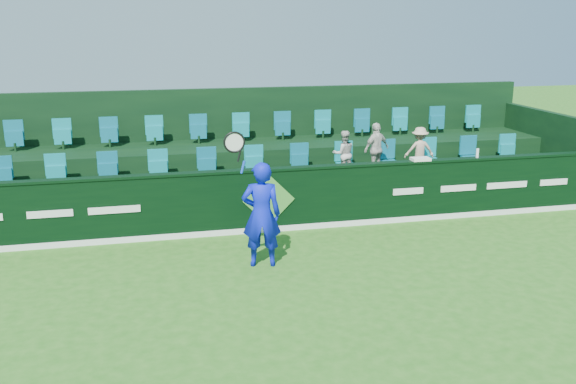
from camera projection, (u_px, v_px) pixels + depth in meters
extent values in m
plane|color=#246518|center=(320.00, 311.00, 9.80)|extent=(60.00, 60.00, 0.00)
cube|color=black|center=(268.00, 201.00, 13.40)|extent=(16.00, 0.20, 1.30)
cube|color=black|center=(268.00, 170.00, 13.22)|extent=(16.00, 0.24, 0.05)
cube|color=white|center=(269.00, 229.00, 13.45)|extent=(16.00, 0.02, 0.12)
cube|color=#428C33|center=(269.00, 200.00, 13.27)|extent=(1.10, 0.02, 1.10)
cube|color=white|center=(50.00, 214.00, 12.33)|extent=(0.85, 0.01, 0.14)
cube|color=white|center=(114.00, 210.00, 12.59)|extent=(1.00, 0.01, 0.14)
cube|color=white|center=(408.00, 191.00, 13.96)|extent=(0.70, 0.01, 0.14)
cube|color=white|center=(458.00, 188.00, 14.22)|extent=(0.85, 0.01, 0.14)
cube|color=white|center=(507.00, 185.00, 14.49)|extent=(1.00, 0.01, 0.14)
cube|color=white|center=(554.00, 182.00, 14.75)|extent=(0.70, 0.01, 0.14)
cube|color=black|center=(258.00, 199.00, 14.50)|extent=(16.00, 2.00, 0.80)
cube|color=black|center=(244.00, 170.00, 16.22)|extent=(16.00, 1.80, 1.30)
cube|color=black|center=(238.00, 137.00, 16.99)|extent=(16.00, 0.20, 2.60)
cube|color=black|center=(546.00, 150.00, 16.92)|extent=(0.20, 4.00, 2.00)
cube|color=#0F868E|center=(255.00, 165.00, 14.69)|extent=(13.50, 0.50, 0.60)
cube|color=#0F868E|center=(242.00, 130.00, 16.25)|extent=(13.50, 0.50, 0.60)
imported|color=#0C19D1|center=(261.00, 215.00, 11.42)|extent=(0.76, 0.56, 1.92)
cylinder|color=#143FBF|center=(243.00, 167.00, 11.01)|extent=(0.10, 0.04, 0.22)
cylinder|color=black|center=(239.00, 156.00, 10.95)|extent=(0.08, 0.03, 0.20)
torus|color=black|center=(234.00, 142.00, 10.87)|extent=(0.46, 0.04, 0.46)
cylinder|color=silver|center=(234.00, 142.00, 10.87)|extent=(0.38, 0.01, 0.38)
imported|color=beige|center=(344.00, 154.00, 14.71)|extent=(0.54, 0.43, 1.08)
imported|color=beige|center=(376.00, 149.00, 14.87)|extent=(0.78, 0.55, 1.23)
imported|color=tan|center=(419.00, 150.00, 15.12)|extent=(0.75, 0.50, 1.08)
cube|color=white|center=(420.00, 159.00, 13.95)|extent=(0.41, 0.26, 0.06)
cylinder|color=white|center=(477.00, 153.00, 14.24)|extent=(0.06, 0.06, 0.20)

